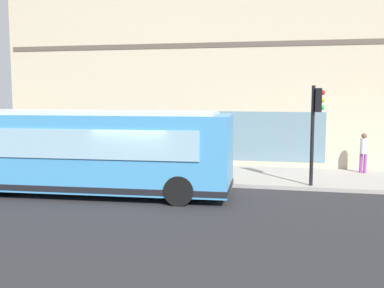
# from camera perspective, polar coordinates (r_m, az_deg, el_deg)

# --- Properties ---
(ground) EXTENTS (120.00, 120.00, 0.00)m
(ground) POSITION_cam_1_polar(r_m,az_deg,el_deg) (16.50, -6.63, -6.71)
(ground) COLOR #262628
(sidewalk_curb) EXTENTS (4.67, 40.00, 0.15)m
(sidewalk_curb) POSITION_cam_1_polar(r_m,az_deg,el_deg) (21.11, -2.24, -3.57)
(sidewalk_curb) COLOR #9E9991
(sidewalk_curb) RESTS_ON ground
(building_corner) EXTENTS (6.28, 19.32, 10.92)m
(building_corner) POSITION_cam_1_polar(r_m,az_deg,el_deg) (26.15, 0.80, 10.18)
(building_corner) COLOR beige
(building_corner) RESTS_ON ground
(city_bus_nearside) EXTENTS (3.11, 10.17, 3.07)m
(city_bus_nearside) POSITION_cam_1_polar(r_m,az_deg,el_deg) (17.18, -12.16, -1.02)
(city_bus_nearside) COLOR #3F8CC6
(city_bus_nearside) RESTS_ON ground
(traffic_light_near_corner) EXTENTS (0.32, 0.49, 3.84)m
(traffic_light_near_corner) POSITION_cam_1_polar(r_m,az_deg,el_deg) (18.18, 15.06, 3.33)
(traffic_light_near_corner) COLOR black
(traffic_light_near_corner) RESTS_ON sidewalk_curb
(fire_hydrant) EXTENTS (0.35, 0.35, 0.74)m
(fire_hydrant) POSITION_cam_1_polar(r_m,az_deg,el_deg) (20.32, -6.46, -2.75)
(fire_hydrant) COLOR gold
(fire_hydrant) RESTS_ON sidewalk_curb
(pedestrian_by_light_pole) EXTENTS (0.32, 0.32, 1.61)m
(pedestrian_by_light_pole) POSITION_cam_1_polar(r_m,az_deg,el_deg) (24.54, -18.03, -0.13)
(pedestrian_by_light_pole) COLOR gold
(pedestrian_by_light_pole) RESTS_ON sidewalk_curb
(pedestrian_near_hydrant) EXTENTS (0.32, 0.32, 1.77)m
(pedestrian_near_hydrant) POSITION_cam_1_polar(r_m,az_deg,el_deg) (21.91, 20.39, -0.69)
(pedestrian_near_hydrant) COLOR #8C3F8C
(pedestrian_near_hydrant) RESTS_ON sidewalk_curb
(pedestrian_walking_along_curb) EXTENTS (0.32, 0.32, 1.71)m
(pedestrian_walking_along_curb) POSITION_cam_1_polar(r_m,az_deg,el_deg) (22.54, -11.03, -0.32)
(pedestrian_walking_along_curb) COLOR #B23338
(pedestrian_walking_along_curb) RESTS_ON sidewalk_curb
(pedestrian_near_building_entrance) EXTENTS (0.32, 0.32, 1.79)m
(pedestrian_near_building_entrance) POSITION_cam_1_polar(r_m,az_deg,el_deg) (21.63, 2.30, -0.35)
(pedestrian_near_building_entrance) COLOR #99994C
(pedestrian_near_building_entrance) RESTS_ON sidewalk_curb
(newspaper_vending_box) EXTENTS (0.44, 0.43, 0.90)m
(newspaper_vending_box) POSITION_cam_1_polar(r_m,az_deg,el_deg) (23.25, -7.40, -1.38)
(newspaper_vending_box) COLOR #263F99
(newspaper_vending_box) RESTS_ON sidewalk_curb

